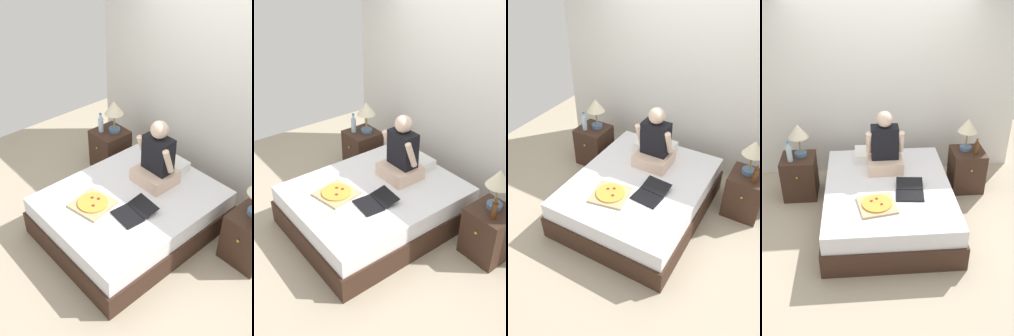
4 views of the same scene
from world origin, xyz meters
TOP-DOWN VIEW (x-y plane):
  - ground_plane at (0.00, 0.00)m, footprint 5.94×5.94m
  - wall_back at (0.00, 1.32)m, footprint 3.94×0.12m
  - bed at (0.00, 0.00)m, footprint 1.54×1.92m
  - nightstand_left at (-1.15, 0.64)m, footprint 0.44×0.47m
  - lamp_on_left_nightstand at (-1.11, 0.69)m, footprint 0.26×0.26m
  - water_bottle at (-1.23, 0.55)m, footprint 0.07×0.07m
  - nightstand_right at (1.15, 0.64)m, footprint 0.44×0.47m
  - lamp_on_right_nightstand at (1.12, 0.69)m, footprint 0.26×0.26m
  - beer_bottle at (1.22, 0.54)m, footprint 0.06×0.06m
  - pillow at (-0.13, 0.68)m, footprint 0.52×0.34m
  - person_seated at (-0.01, 0.40)m, footprint 0.47×0.40m
  - laptop at (0.24, -0.19)m, footprint 0.35×0.44m
  - pizza_box at (-0.16, -0.42)m, footprint 0.47×0.47m

SIDE VIEW (x-z plane):
  - ground_plane at x=0.00m, z-range 0.00..0.00m
  - bed at x=0.00m, z-range 0.00..0.50m
  - nightstand_left at x=-1.15m, z-range 0.00..0.58m
  - nightstand_right at x=1.15m, z-range 0.00..0.58m
  - pizza_box at x=-0.16m, z-range 0.50..0.54m
  - laptop at x=0.24m, z-range 0.49..0.56m
  - pillow at x=-0.13m, z-range 0.50..0.62m
  - beer_bottle at x=1.22m, z-range 0.56..0.79m
  - water_bottle at x=-1.23m, z-range 0.55..0.83m
  - person_seated at x=-0.01m, z-range 0.40..1.18m
  - lamp_on_left_nightstand at x=-1.11m, z-range 0.68..1.13m
  - lamp_on_right_nightstand at x=1.12m, z-range 0.68..1.13m
  - wall_back at x=0.00m, z-range 0.00..2.50m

